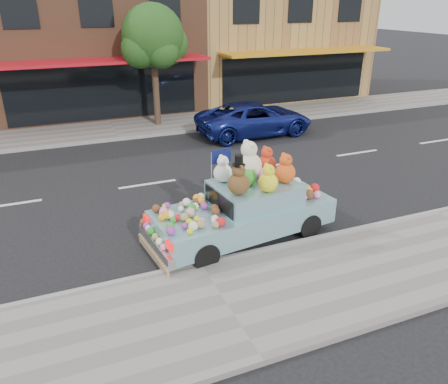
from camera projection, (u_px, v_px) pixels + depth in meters
name	position (u px, v px, depth m)	size (l,w,h in m)	color
ground	(148.00, 184.00, 13.66)	(120.00, 120.00, 0.00)	black
near_sidewalk	(227.00, 307.00, 8.13)	(60.00, 3.00, 0.12)	gray
far_sidewalk	(114.00, 130.00, 19.14)	(60.00, 3.00, 0.12)	gray
near_kerb	(201.00, 265.00, 9.40)	(60.00, 0.12, 0.13)	gray
far_kerb	(120.00, 139.00, 17.86)	(60.00, 0.12, 0.13)	gray
storefront_mid	(89.00, 35.00, 22.32)	(10.00, 9.80, 7.30)	brown
storefront_right	(264.00, 30.00, 25.77)	(10.00, 9.80, 7.30)	#AA8347
street_tree	(153.00, 41.00, 18.41)	(3.00, 2.70, 5.22)	#38281C
car_blue	(255.00, 119.00, 18.39)	(2.28, 4.95, 1.37)	navy
art_car	(244.00, 206.00, 10.35)	(4.66, 2.27, 2.28)	black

